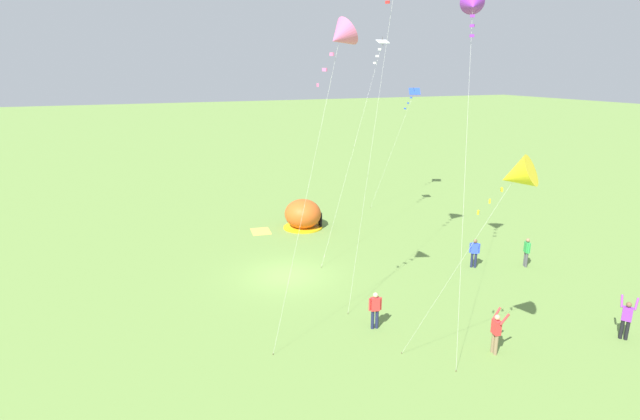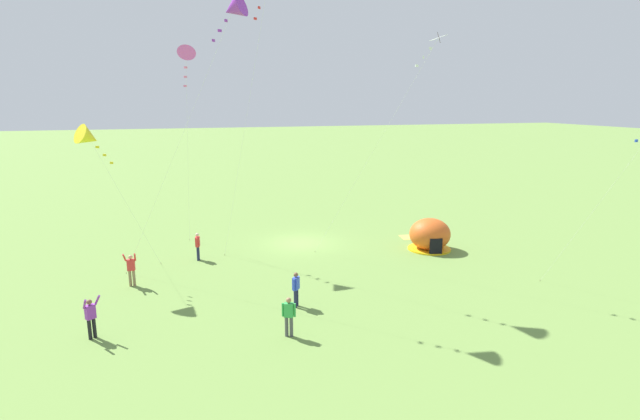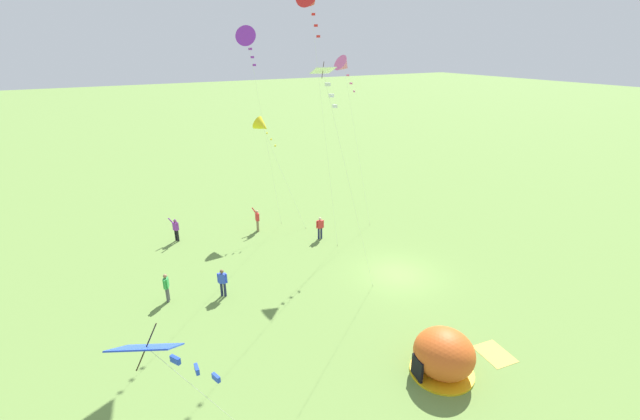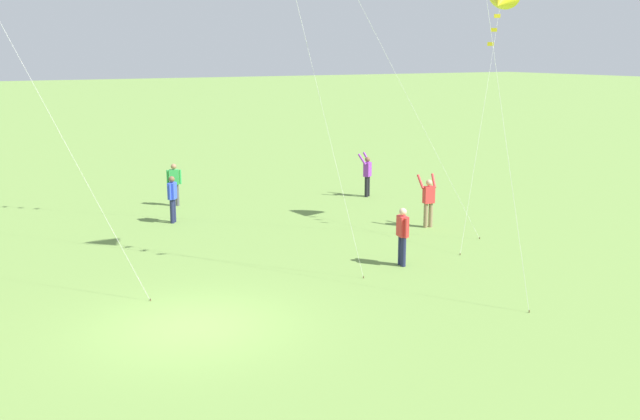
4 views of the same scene
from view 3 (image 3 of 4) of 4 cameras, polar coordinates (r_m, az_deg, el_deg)
name	(u,v)px [view 3 (image 3 of 4)]	position (r m, az deg, el deg)	size (l,w,h in m)	color
ground_plane	(398,274)	(27.76, 10.41, -8.42)	(300.00, 300.00, 0.00)	olive
popup_tent	(444,354)	(20.35, 16.16, -17.99)	(2.81, 2.81, 2.10)	#D8591E
picnic_blanket	(495,354)	(22.72, 22.28, -17.33)	(1.70, 1.30, 0.01)	gold
person_arms_raised	(257,219)	(33.27, -8.37, -1.20)	(0.67, 0.52, 1.89)	#8C7251
person_near_tent	(166,286)	(25.71, -19.79, -9.54)	(0.55, 0.37, 1.72)	#4C4C51
person_far_back	(223,281)	(25.29, -12.86, -9.27)	(0.42, 0.49, 1.72)	#1E2347
person_flying_kite	(176,229)	(32.96, -18.67, -2.36)	(0.72, 0.67, 1.89)	black
person_watching_sky	(320,227)	(31.60, 0.00, -2.27)	(0.31, 0.58, 1.72)	#1E2347
kite_red	(310,1)	(24.02, -1.31, 26.13)	(3.36, 4.31, 16.35)	silver
kite_purple	(248,39)	(24.84, -9.60, 21.56)	(6.90, 5.05, 14.51)	silver
kite_blue	(162,356)	(7.63, -20.37, -17.82)	(2.17, 5.33, 9.59)	silver
kite_white	(327,87)	(15.56, 1.01, 16.02)	(5.15, 6.64, 13.05)	silver
kite_yellow	(262,126)	(33.33, -7.72, 11.07)	(3.91, 2.89, 8.49)	silver
kite_pink	(344,66)	(29.94, 3.22, 18.66)	(1.24, 3.66, 12.92)	silver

